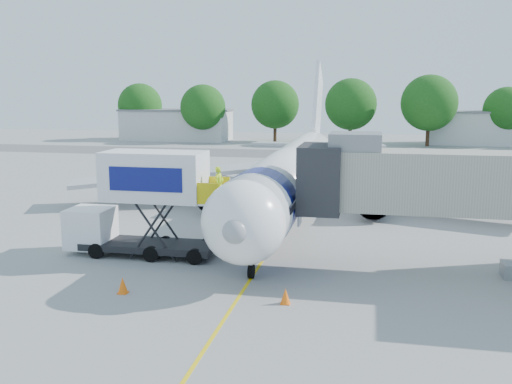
% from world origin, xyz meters
% --- Properties ---
extents(ground, '(160.00, 160.00, 0.00)m').
position_xyz_m(ground, '(0.00, 0.00, 0.00)').
color(ground, gray).
rests_on(ground, ground).
extents(guidance_line, '(0.15, 70.00, 0.01)m').
position_xyz_m(guidance_line, '(0.00, 0.00, 0.01)').
color(guidance_line, yellow).
rests_on(guidance_line, ground).
extents(taxiway_strip, '(120.00, 10.00, 0.01)m').
position_xyz_m(taxiway_strip, '(0.00, 42.00, 0.00)').
color(taxiway_strip, '#59595B').
rests_on(taxiway_strip, ground).
extents(aircraft, '(34.17, 37.73, 11.35)m').
position_xyz_m(aircraft, '(0.00, 4.12, 2.95)').
color(aircraft, white).
rests_on(aircraft, ground).
extents(jet_bridge, '(13.90, 3.20, 6.60)m').
position_xyz_m(jet_bridge, '(7.99, -7.00, 4.34)').
color(jet_bridge, '#A49E8C').
rests_on(jet_bridge, ground).
extents(catering_hiloader, '(8.51, 2.44, 5.50)m').
position_xyz_m(catering_hiloader, '(-6.27, -7.00, 2.76)').
color(catering_hiloader, black).
rests_on(catering_hiloader, ground).
extents(ground_tug, '(3.30, 1.86, 1.28)m').
position_xyz_m(ground_tug, '(-0.45, -18.80, 0.67)').
color(ground_tug, white).
rests_on(ground_tug, ground).
extents(safety_cone_a, '(0.41, 0.41, 0.66)m').
position_xyz_m(safety_cone_a, '(2.03, -12.37, 0.32)').
color(safety_cone_a, '#FF640D').
rests_on(safety_cone_a, ground).
extents(safety_cone_b, '(0.45, 0.45, 0.71)m').
position_xyz_m(safety_cone_b, '(-4.98, -12.56, 0.34)').
color(safety_cone_b, '#FF640D').
rests_on(safety_cone_b, ground).
extents(outbuilding_left, '(18.40, 8.40, 5.30)m').
position_xyz_m(outbuilding_left, '(-28.00, 60.00, 2.66)').
color(outbuilding_left, silver).
rests_on(outbuilding_left, ground).
extents(outbuilding_right, '(16.40, 7.40, 5.30)m').
position_xyz_m(outbuilding_right, '(22.00, 62.00, 2.66)').
color(outbuilding_right, silver).
rests_on(outbuilding_right, ground).
extents(tree_a, '(7.61, 7.61, 9.70)m').
position_xyz_m(tree_a, '(-34.52, 59.67, 5.89)').
color(tree_a, '#382314').
rests_on(tree_a, ground).
extents(tree_b, '(7.43, 7.43, 9.47)m').
position_xyz_m(tree_b, '(-22.22, 56.59, 5.75)').
color(tree_b, '#382314').
rests_on(tree_b, ground).
extents(tree_c, '(7.96, 7.96, 10.15)m').
position_xyz_m(tree_c, '(-10.74, 59.82, 6.16)').
color(tree_c, '#382314').
rests_on(tree_c, ground).
extents(tree_d, '(8.17, 8.17, 10.41)m').
position_xyz_m(tree_d, '(1.69, 58.17, 6.32)').
color(tree_d, '#382314').
rests_on(tree_d, ground).
extents(tree_e, '(8.54, 8.54, 10.89)m').
position_xyz_m(tree_e, '(13.53, 56.89, 6.61)').
color(tree_e, '#382314').
rests_on(tree_e, ground).
extents(tree_f, '(7.12, 7.12, 9.08)m').
position_xyz_m(tree_f, '(25.44, 60.52, 5.51)').
color(tree_f, '#382314').
rests_on(tree_f, ground).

